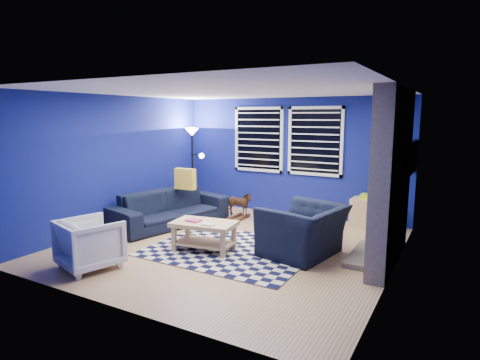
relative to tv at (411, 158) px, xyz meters
The scene contains 18 objects.
floor 3.46m from the tv, 140.73° to the right, with size 5.00×5.00×0.00m, color tan.
ceiling 3.35m from the tv, 140.73° to the right, with size 5.00×5.00×0.00m, color white.
wall_back 2.50m from the tv, 168.45° to the left, with size 5.00×5.00×0.00m, color navy.
wall_left 5.34m from the tv, 157.98° to the right, with size 5.00×5.00×0.00m, color navy.
wall_right 2.01m from the tv, 88.45° to the right, with size 5.00×5.00×0.00m, color navy.
fireplace 1.52m from the tv, 93.32° to the right, with size 0.65×2.00×2.50m.
window_left 3.24m from the tv, behind, with size 1.17×0.06×1.42m.
window_right 1.96m from the tv, 166.32° to the left, with size 1.17×0.06×1.42m.
tv is the anchor object (origin of this frame).
rug 3.49m from the tv, 136.52° to the right, with size 2.50×2.00×0.02m, color black.
sofa 4.51m from the tv, 160.02° to the right, with size 0.91×2.33×0.68m, color black.
armchair_big 2.46m from the tv, 124.15° to the right, with size 1.04×1.19×0.77m, color black.
armchair_bent 5.40m from the tv, 134.08° to the right, with size 0.75×0.78×0.71m, color gray.
rocking_horse 3.40m from the tv, behind, with size 0.59×0.27×0.50m, color #482C17.
coffee_table 3.78m from the tv, 137.87° to the right, with size 1.06×0.70×0.49m.
cabinet 1.34m from the tv, 160.52° to the left, with size 0.67×0.46×0.64m.
floor_lamp 4.58m from the tv, behind, with size 0.50×0.31×1.85m.
throw_pillow 4.18m from the tv, 163.22° to the right, with size 0.43×0.13×0.41m, color gold.
Camera 1 is at (3.23, -5.48, 2.12)m, focal length 30.00 mm.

